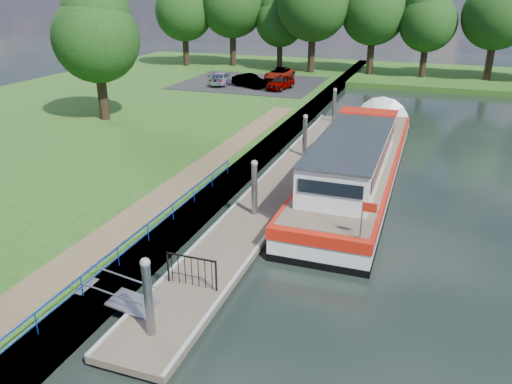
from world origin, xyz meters
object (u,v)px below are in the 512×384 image
(car_a, at_px, (280,82))
(car_c, at_px, (222,78))
(pontoon, at_px, (283,184))
(car_d, at_px, (279,74))
(car_b, at_px, (250,81))
(barge, at_px, (360,160))

(car_a, height_order, car_c, car_a)
(pontoon, distance_m, car_d, 28.96)
(pontoon, distance_m, car_a, 23.60)
(pontoon, height_order, car_a, car_a)
(pontoon, xyz_separation_m, car_b, (-10.15, 22.52, 1.29))
(barge, height_order, car_a, barge)
(pontoon, bearing_deg, barge, 37.21)
(pontoon, xyz_separation_m, barge, (3.60, 2.73, 0.90))
(car_a, bearing_deg, car_c, -174.35)
(pontoon, xyz_separation_m, car_d, (-8.69, 27.60, 1.29))
(barge, relative_size, car_b, 5.47)
(car_a, height_order, car_b, car_a)
(car_c, bearing_deg, barge, 126.42)
(barge, bearing_deg, pontoon, -142.79)
(barge, bearing_deg, car_d, 116.28)
(barge, distance_m, car_d, 27.74)
(barge, xyz_separation_m, car_d, (-12.28, 24.87, 0.38))
(car_a, distance_m, car_c, 6.33)
(car_c, bearing_deg, pontoon, 116.65)
(car_b, xyz_separation_m, car_c, (-3.17, 0.47, -0.02))
(barge, bearing_deg, car_a, 118.19)
(barge, height_order, car_c, barge)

